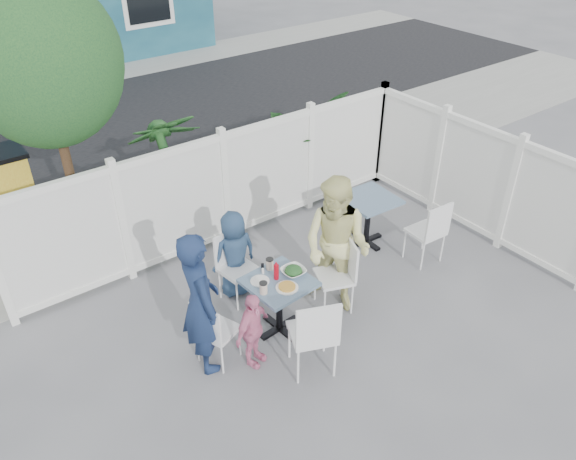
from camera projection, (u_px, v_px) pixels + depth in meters
ground at (334, 338)px, 6.31m from camera, size 80.00×80.00×0.00m
near_sidewalk at (176, 200)px, 8.84m from camera, size 24.00×2.60×0.01m
street at (91, 126)px, 11.31m from camera, size 24.00×5.00×0.01m
far_sidewalk at (43, 84)px, 13.37m from camera, size 24.00×1.60×0.01m
fence_back at (225, 190)px, 7.52m from camera, size 5.86×0.08×1.60m
fence_right at (472, 180)px, 7.77m from camera, size 0.08×3.66×1.60m
tree at (43, 63)px, 6.28m from camera, size 1.80×1.62×3.59m
utility_cabinet at (6, 204)px, 7.44m from camera, size 0.73×0.52×1.35m
potted_shrub_a at (171, 173)px, 7.72m from camera, size 1.07×1.07×1.78m
potted_shrub_b at (298, 143)px, 8.77m from camera, size 1.73×1.61×1.57m
main_table at (279, 292)px, 6.13m from camera, size 0.71×0.71×0.70m
spare_table at (369, 208)px, 7.58m from camera, size 0.71×0.71×0.72m
chair_left at (213, 328)px, 5.74m from camera, size 0.48×0.49×0.84m
chair_right at (341, 270)px, 6.48m from camera, size 0.53×0.53×0.92m
chair_back at (234, 261)px, 6.66m from camera, size 0.45×0.43×0.88m
chair_near at (315, 332)px, 5.57m from camera, size 0.59×0.58×1.00m
chair_spare at (431, 229)px, 7.20m from camera, size 0.44×0.43×0.92m
man at (200, 303)px, 5.57m from camera, size 0.48×0.65×1.63m
woman at (337, 246)px, 6.34m from camera, size 0.89×1.00×1.69m
boy at (235, 254)px, 6.69m from camera, size 0.57×0.40×1.13m
toddler at (253, 330)px, 5.76m from camera, size 0.58×0.41×0.91m
plate_main at (287, 288)px, 5.94m from camera, size 0.24×0.24×0.02m
plate_side at (260, 281)px, 6.03m from camera, size 0.21×0.21×0.01m
salad_bowl at (293, 272)px, 6.13m from camera, size 0.26×0.26×0.06m
coffee_cup_a at (263, 288)px, 5.85m from camera, size 0.08×0.08×0.12m
coffee_cup_b at (270, 264)px, 6.19m from camera, size 0.08×0.08×0.13m
ketchup_bottle at (276, 272)px, 6.03m from camera, size 0.06×0.06×0.18m
salt_shaker at (263, 271)px, 6.14m from camera, size 0.03×0.03×0.07m
pepper_shaker at (262, 267)px, 6.20m from camera, size 0.03×0.03×0.08m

